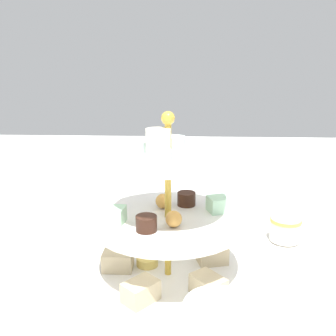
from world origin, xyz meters
TOP-DOWN VIEW (x-y plane):
  - ground_plane at (0.00, 0.00)m, footprint 2.40×2.40m
  - tiered_serving_stand at (0.00, -0.00)m, footprint 0.29×0.29m
  - water_glass_short_left at (-0.11, -0.22)m, footprint 0.06×0.06m
  - teacup_with_saucer at (-0.22, -0.14)m, footprint 0.09×0.09m

SIDE VIEW (x-z plane):
  - ground_plane at x=0.00m, z-range 0.00..0.00m
  - teacup_with_saucer at x=-0.22m, z-range 0.00..0.05m
  - water_glass_short_left at x=-0.11m, z-range 0.00..0.07m
  - tiered_serving_stand at x=0.00m, z-range -0.05..0.22m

